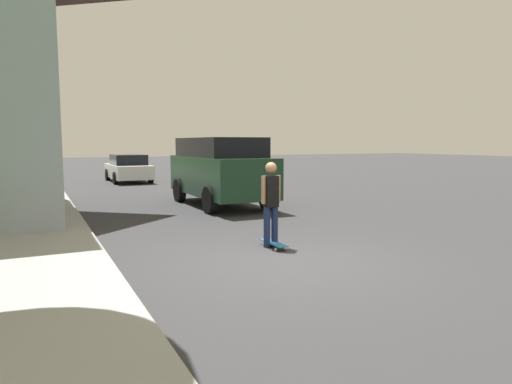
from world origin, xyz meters
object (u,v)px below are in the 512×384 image
(car_down_street, at_px, (128,168))
(skateboarder, at_px, (271,200))
(skateboard, at_px, (274,243))
(suv_parked, at_px, (220,169))

(car_down_street, xyz_separation_m, skateboarder, (-0.36, -16.38, 0.22))
(skateboarder, height_order, skateboard, skateboarder)
(skateboard, bearing_deg, car_down_street, 88.81)
(skateboarder, bearing_deg, skateboard, -74.87)
(suv_parked, distance_m, car_down_street, 10.48)
(car_down_street, distance_m, skateboarder, 16.38)
(suv_parked, relative_size, skateboard, 5.74)
(car_down_street, relative_size, skateboarder, 2.56)
(car_down_street, relative_size, skateboard, 5.04)
(car_down_street, xyz_separation_m, skateboard, (-0.34, -16.45, -0.61))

